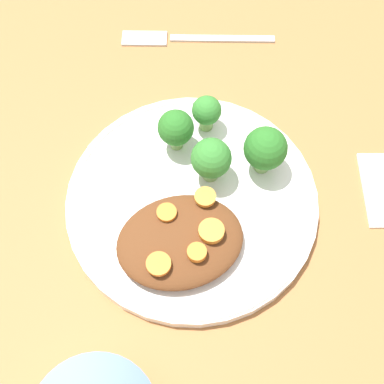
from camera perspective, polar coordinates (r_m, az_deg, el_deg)
ground_plane at (r=0.58m, az=0.00°, el=-1.35°), size 4.00×4.00×0.00m
plate at (r=0.57m, az=0.00°, el=-0.93°), size 0.27×0.27×0.02m
stew_mound at (r=0.53m, az=-1.29°, el=-5.26°), size 0.13×0.10×0.02m
broccoli_floret_0 at (r=0.57m, az=-1.63°, el=6.81°), size 0.04×0.04×0.05m
broccoli_floret_1 at (r=0.56m, az=7.82°, el=4.54°), size 0.05×0.05×0.06m
broccoli_floret_2 at (r=0.55m, az=2.06°, el=3.52°), size 0.04×0.04×0.06m
broccoli_floret_3 at (r=0.59m, az=1.57°, el=8.57°), size 0.03×0.03×0.05m
carrot_slice_0 at (r=0.51m, az=-3.58°, el=-7.66°), size 0.02×0.02×0.00m
carrot_slice_1 at (r=0.52m, az=2.08°, el=-4.18°), size 0.03×0.03×0.01m
carrot_slice_2 at (r=0.53m, az=-2.72°, el=-2.19°), size 0.02×0.02×0.00m
carrot_slice_3 at (r=0.51m, az=0.52°, el=-6.46°), size 0.02×0.02×0.01m
carrot_slice_4 at (r=0.54m, az=1.41°, el=-0.52°), size 0.02×0.02×0.00m
fork at (r=0.72m, az=-0.80°, el=16.16°), size 0.19×0.07×0.01m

